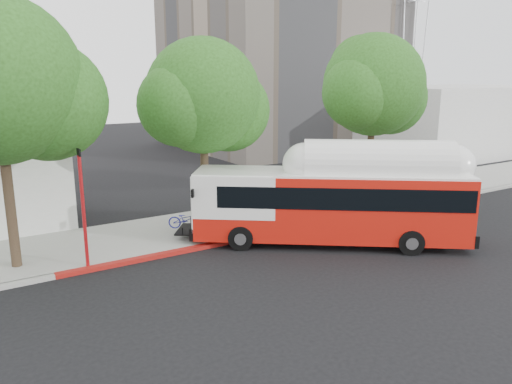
{
  "coord_description": "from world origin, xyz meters",
  "views": [
    {
      "loc": [
        -10.74,
        -13.79,
        6.99
      ],
      "look_at": [
        -0.17,
        3.0,
        2.33
      ],
      "focal_mm": 35.0,
      "sensor_mm": 36.0,
      "label": 1
    }
  ],
  "objects": [
    {
      "name": "ground",
      "position": [
        0.0,
        0.0,
        0.0
      ],
      "size": [
        120.0,
        120.0,
        0.0
      ],
      "primitive_type": "plane",
      "color": "black",
      "rests_on": "ground"
    },
    {
      "name": "street_tree_right",
      "position": [
        9.44,
        5.86,
        6.26
      ],
      "size": [
        6.21,
        5.4,
        9.18
      ],
      "color": "#2D2116",
      "rests_on": "ground"
    },
    {
      "name": "street_tree_left",
      "position": [
        -8.53,
        5.56,
        6.6
      ],
      "size": [
        6.67,
        5.8,
        9.74
      ],
      "color": "#2D2116",
      "rests_on": "ground"
    },
    {
      "name": "sidewalk",
      "position": [
        0.0,
        6.5,
        0.07
      ],
      "size": [
        60.0,
        5.0,
        0.15
      ],
      "primitive_type": "cube",
      "color": "gray",
      "rests_on": "ground"
    },
    {
      "name": "street_tree_mid",
      "position": [
        -0.59,
        6.06,
        5.91
      ],
      "size": [
        5.75,
        5.0,
        8.62
      ],
      "color": "#2D2116",
      "rests_on": "ground"
    },
    {
      "name": "red_curb_segment",
      "position": [
        -3.0,
        3.9,
        0.08
      ],
      "size": [
        10.0,
        0.32,
        0.16
      ],
      "primitive_type": "cube",
      "color": "maroon",
      "rests_on": "ground"
    },
    {
      "name": "transit_bus",
      "position": [
        2.7,
        1.58,
        1.67
      ],
      "size": [
        10.91,
        8.89,
        3.57
      ],
      "rotation": [
        0.0,
        0.0,
        -0.64
      ],
      "color": "red",
      "rests_on": "ground"
    },
    {
      "name": "curb_strip",
      "position": [
        0.0,
        3.9,
        0.07
      ],
      "size": [
        60.0,
        0.3,
        0.15
      ],
      "primitive_type": "cube",
      "color": "gray",
      "rests_on": "ground"
    },
    {
      "name": "signal_pole",
      "position": [
        -6.79,
        4.12,
        2.3
      ],
      "size": [
        0.13,
        0.43,
        4.49
      ],
      "color": "#AB1216",
      "rests_on": "ground"
    },
    {
      "name": "horizon_block",
      "position": [
        30.0,
        16.0,
        3.0
      ],
      "size": [
        20.0,
        12.0,
        6.0
      ],
      "primitive_type": "cube",
      "color": "silver",
      "rests_on": "ground"
    }
  ]
}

